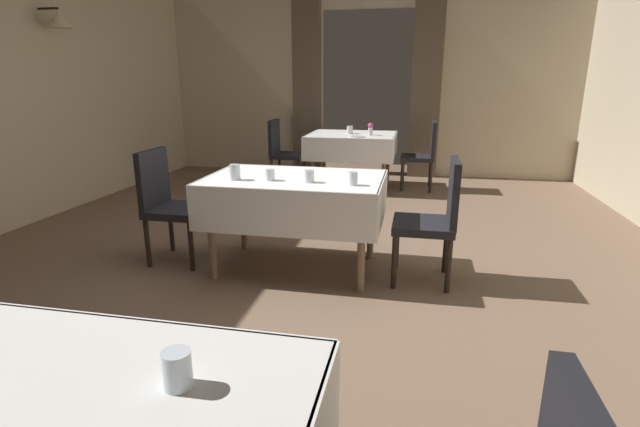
{
  "coord_description": "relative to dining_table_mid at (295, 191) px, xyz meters",
  "views": [
    {
      "loc": [
        0.83,
        -3.4,
        1.47
      ],
      "look_at": [
        0.02,
        0.52,
        0.33
      ],
      "focal_mm": 26.3,
      "sensor_mm": 36.0,
      "label": 1
    }
  ],
  "objects": [
    {
      "name": "ground",
      "position": [
        0.08,
        -0.03,
        -0.64
      ],
      "size": [
        10.08,
        10.08,
        0.0
      ],
      "primitive_type": "plane",
      "color": "#7A604C"
    },
    {
      "name": "wall_back",
      "position": [
        0.08,
        4.15,
        0.88
      ],
      "size": [
        6.4,
        0.27,
        3.0
      ],
      "color": "beige",
      "rests_on": "ground"
    },
    {
      "name": "dining_table_mid",
      "position": [
        0.0,
        0.0,
        0.0
      ],
      "size": [
        1.36,
        0.91,
        0.75
      ],
      "color": "#7A604C",
      "rests_on": "ground"
    },
    {
      "name": "dining_table_far",
      "position": [
        0.03,
        3.04,
        0.01
      ],
      "size": [
        1.19,
        1.05,
        0.75
      ],
      "color": "#7A604C",
      "rests_on": "ground"
    },
    {
      "name": "chair_mid_right",
      "position": [
        1.07,
        -0.04,
        -0.12
      ],
      "size": [
        0.44,
        0.44,
        0.93
      ],
      "color": "black",
      "rests_on": "ground"
    },
    {
      "name": "chair_mid_left",
      "position": [
        -1.07,
        -0.04,
        -0.12
      ],
      "size": [
        0.44,
        0.44,
        0.93
      ],
      "color": "black",
      "rests_on": "ground"
    },
    {
      "name": "chair_far_left",
      "position": [
        -0.96,
        2.95,
        -0.12
      ],
      "size": [
        0.44,
        0.44,
        0.93
      ],
      "color": "black",
      "rests_on": "ground"
    },
    {
      "name": "chair_far_right",
      "position": [
        1.01,
        3.11,
        -0.12
      ],
      "size": [
        0.44,
        0.44,
        0.93
      ],
      "color": "black",
      "rests_on": "ground"
    },
    {
      "name": "glass_near_b",
      "position": [
        0.37,
        -2.54,
        0.16
      ],
      "size": [
        0.07,
        0.07,
        0.1
      ],
      "primitive_type": "cylinder",
      "color": "silver",
      "rests_on": "dining_table_near"
    },
    {
      "name": "glass_mid_a",
      "position": [
        -0.15,
        -0.16,
        0.15
      ],
      "size": [
        0.07,
        0.07,
        0.08
      ],
      "primitive_type": "cylinder",
      "color": "silver",
      "rests_on": "dining_table_mid"
    },
    {
      "name": "glass_mid_b",
      "position": [
        0.15,
        -0.17,
        0.15
      ],
      "size": [
        0.07,
        0.07,
        0.09
      ],
      "primitive_type": "cylinder",
      "color": "silver",
      "rests_on": "dining_table_mid"
    },
    {
      "name": "glass_mid_c",
      "position": [
        0.48,
        -0.2,
        0.16
      ],
      "size": [
        0.07,
        0.07,
        0.1
      ],
      "primitive_type": "cylinder",
      "color": "silver",
      "rests_on": "dining_table_mid"
    },
    {
      "name": "glass_mid_d",
      "position": [
        -0.41,
        -0.2,
        0.17
      ],
      "size": [
        0.08,
        0.08,
        0.12
      ],
      "primitive_type": "cylinder",
      "color": "silver",
      "rests_on": "dining_table_mid"
    },
    {
      "name": "flower_vase_far",
      "position": [
        0.29,
        2.93,
        0.2
      ],
      "size": [
        0.07,
        0.07,
        0.17
      ],
      "color": "silver",
      "rests_on": "dining_table_far"
    },
    {
      "name": "glass_far_b",
      "position": [
        -0.01,
        3.06,
        0.16
      ],
      "size": [
        0.08,
        0.08,
        0.11
      ],
      "primitive_type": "cylinder",
      "color": "silver",
      "rests_on": "dining_table_far"
    },
    {
      "name": "plate_far_c",
      "position": [
        0.14,
        2.67,
        0.12
      ],
      "size": [
        0.21,
        0.21,
        0.01
      ],
      "primitive_type": "cylinder",
      "color": "white",
      "rests_on": "dining_table_far"
    }
  ]
}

